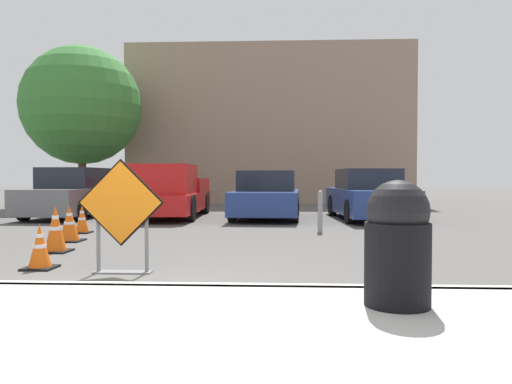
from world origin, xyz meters
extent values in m
plane|color=#565451|center=(0.00, 10.00, 0.00)|extent=(96.00, 96.00, 0.00)
cube|color=beige|center=(0.00, -1.27, 0.07)|extent=(22.96, 2.54, 0.14)
cube|color=beige|center=(0.00, 0.00, 0.07)|extent=(22.96, 0.20, 0.14)
cube|color=black|center=(-0.55, 1.23, 0.92)|extent=(1.12, 0.02, 1.12)
cube|color=orange|center=(-0.55, 1.22, 0.92)|extent=(1.06, 0.02, 1.06)
cube|color=slate|center=(-0.55, 1.28, 0.01)|extent=(0.76, 0.20, 0.02)
cube|color=slate|center=(-0.87, 1.28, 0.46)|extent=(0.04, 0.04, 0.92)
cube|color=slate|center=(-0.23, 1.28, 0.46)|extent=(0.04, 0.04, 0.92)
cube|color=black|center=(-1.77, 1.51, 0.01)|extent=(0.40, 0.40, 0.03)
cone|color=#EA590F|center=(-1.77, 1.51, 0.32)|extent=(0.30, 0.30, 0.59)
cylinder|color=white|center=(-1.77, 1.51, 0.45)|extent=(0.10, 0.10, 0.05)
cylinder|color=white|center=(-1.77, 1.51, 0.31)|extent=(0.17, 0.17, 0.05)
cube|color=black|center=(-2.23, 3.01, 0.01)|extent=(0.47, 0.47, 0.03)
cone|color=#EA590F|center=(-2.23, 3.01, 0.41)|extent=(0.35, 0.35, 0.76)
cylinder|color=white|center=(-2.23, 3.01, 0.58)|extent=(0.11, 0.11, 0.07)
cylinder|color=white|center=(-2.23, 3.01, 0.39)|extent=(0.19, 0.19, 0.07)
cube|color=black|center=(-2.58, 4.37, 0.01)|extent=(0.50, 0.50, 0.03)
cone|color=#EA590F|center=(-2.58, 4.37, 0.37)|extent=(0.37, 0.37, 0.68)
cylinder|color=white|center=(-2.58, 4.37, 0.52)|extent=(0.12, 0.12, 0.06)
cylinder|color=white|center=(-2.58, 4.37, 0.36)|extent=(0.20, 0.20, 0.06)
cube|color=black|center=(-2.90, 5.78, 0.01)|extent=(0.39, 0.39, 0.03)
cone|color=#EA590F|center=(-2.90, 5.78, 0.33)|extent=(0.29, 0.29, 0.61)
cylinder|color=white|center=(-2.90, 5.78, 0.47)|extent=(0.09, 0.09, 0.05)
cylinder|color=white|center=(-2.90, 5.78, 0.32)|extent=(0.16, 0.16, 0.05)
cube|color=slate|center=(-4.87, 9.95, 0.53)|extent=(2.00, 4.25, 0.74)
cube|color=#1E232D|center=(-4.87, 10.06, 1.22)|extent=(1.67, 1.99, 0.63)
cylinder|color=black|center=(-4.11, 8.62, 0.30)|extent=(0.23, 0.61, 0.60)
cylinder|color=black|center=(-5.76, 8.70, 0.30)|extent=(0.23, 0.61, 0.60)
cylinder|color=black|center=(-3.98, 11.20, 0.30)|extent=(0.23, 0.61, 0.60)
cylinder|color=black|center=(-5.63, 11.28, 0.30)|extent=(0.23, 0.61, 0.60)
cube|color=red|center=(-1.88, 10.25, 0.49)|extent=(1.96, 5.26, 0.55)
cube|color=red|center=(-1.86, 9.07, 1.19)|extent=(1.75, 2.12, 0.85)
cube|color=red|center=(-1.93, 12.50, 0.99)|extent=(1.76, 0.13, 0.45)
cube|color=red|center=(-1.02, 11.31, 0.99)|extent=(0.15, 2.51, 0.45)
cube|color=red|center=(-2.78, 11.27, 0.99)|extent=(0.15, 2.51, 0.45)
cylinder|color=black|center=(-1.00, 8.70, 0.38)|extent=(0.26, 0.77, 0.77)
cylinder|color=black|center=(-2.70, 8.66, 0.38)|extent=(0.26, 0.77, 0.77)
cylinder|color=black|center=(-1.06, 11.83, 0.38)|extent=(0.26, 0.77, 0.77)
cylinder|color=black|center=(-2.77, 11.80, 0.38)|extent=(0.26, 0.77, 0.77)
cube|color=navy|center=(1.11, 9.93, 0.51)|extent=(2.08, 4.42, 0.65)
cube|color=#1E232D|center=(1.12, 10.04, 1.14)|extent=(1.75, 2.07, 0.60)
cylinder|color=black|center=(1.92, 8.55, 0.34)|extent=(0.23, 0.69, 0.68)
cylinder|color=black|center=(0.18, 8.63, 0.34)|extent=(0.23, 0.69, 0.68)
cylinder|color=black|center=(2.04, 11.24, 0.34)|extent=(0.23, 0.69, 0.68)
cylinder|color=black|center=(0.30, 11.32, 0.34)|extent=(0.23, 0.69, 0.68)
cube|color=navy|center=(4.10, 9.70, 0.54)|extent=(2.05, 4.59, 0.72)
cube|color=#1E232D|center=(4.10, 9.81, 1.19)|extent=(1.69, 2.16, 0.59)
cylinder|color=black|center=(5.01, 8.36, 0.33)|extent=(0.24, 0.67, 0.66)
cylinder|color=black|center=(3.36, 8.26, 0.33)|extent=(0.24, 0.67, 0.66)
cylinder|color=black|center=(4.84, 11.14, 0.33)|extent=(0.24, 0.67, 0.66)
cylinder|color=black|center=(3.20, 11.04, 0.33)|extent=(0.24, 0.67, 0.66)
cylinder|color=black|center=(2.51, -0.77, 0.50)|extent=(0.56, 0.56, 0.72)
sphere|color=black|center=(2.51, -0.77, 0.96)|extent=(0.54, 0.54, 0.54)
cylinder|color=gray|center=(2.41, 6.20, 0.45)|extent=(0.11, 0.11, 0.89)
sphere|color=gray|center=(2.41, 6.20, 0.89)|extent=(0.12, 0.12, 0.12)
cylinder|color=gray|center=(3.92, 6.20, 0.45)|extent=(0.11, 0.11, 0.90)
sphere|color=gray|center=(3.92, 6.20, 0.90)|extent=(0.12, 0.12, 0.12)
cube|color=gray|center=(1.01, 20.24, 3.72)|extent=(13.38, 5.00, 7.45)
cylinder|color=#513823|center=(-6.74, 15.37, 1.20)|extent=(0.32, 0.32, 2.39)
sphere|color=#387A33|center=(-6.74, 15.37, 4.23)|extent=(4.89, 4.89, 4.89)
camera|label=1|loc=(1.49, -5.09, 1.25)|focal=35.00mm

